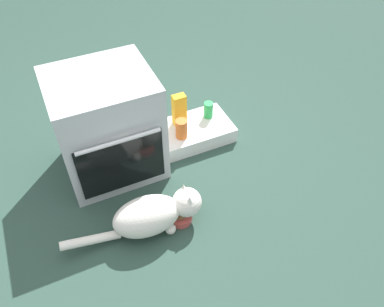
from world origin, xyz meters
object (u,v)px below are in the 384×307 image
at_px(soda_can, 208,110).
at_px(cat, 154,214).
at_px(pantry_cabinet, 195,131).
at_px(sauce_jar, 181,129).
at_px(oven, 107,126).
at_px(food_bowl, 180,217).
at_px(juice_carton, 179,110).

bearing_deg(soda_can, cat, -135.37).
distance_m(pantry_cabinet, cat, 0.81).
height_order(cat, soda_can, cat).
relative_size(pantry_cabinet, sauce_jar, 3.68).
bearing_deg(cat, pantry_cabinet, 52.22).
height_order(cat, sauce_jar, sauce_jar).
height_order(oven, soda_can, oven).
xyz_separation_m(oven, food_bowl, (0.23, -0.59, -0.32)).
relative_size(cat, soda_can, 6.82).
height_order(oven, cat, oven).
height_order(food_bowl, juice_carton, juice_carton).
height_order(food_bowl, cat, cat).
relative_size(pantry_cabinet, cat, 0.63).
distance_m(oven, food_bowl, 0.71).
bearing_deg(oven, juice_carton, 9.89).
bearing_deg(juice_carton, food_bowl, -113.09).
distance_m(juice_carton, sauce_jar, 0.15).
bearing_deg(soda_can, pantry_cabinet, -159.33).
relative_size(food_bowl, juice_carton, 0.59).
distance_m(food_bowl, juice_carton, 0.77).
bearing_deg(sauce_jar, oven, 174.86).
xyz_separation_m(juice_carton, sauce_jar, (-0.04, -0.13, -0.05)).
height_order(pantry_cabinet, juice_carton, juice_carton).
bearing_deg(cat, sauce_jar, 56.71).
xyz_separation_m(food_bowl, soda_can, (0.51, 0.67, 0.15)).
height_order(juice_carton, soda_can, juice_carton).
bearing_deg(oven, sauce_jar, -5.14).
xyz_separation_m(juice_carton, soda_can, (0.22, -0.02, -0.06)).
distance_m(oven, soda_can, 0.76).
relative_size(oven, food_bowl, 4.93).
relative_size(food_bowl, soda_can, 1.17).
bearing_deg(juice_carton, cat, -123.62).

